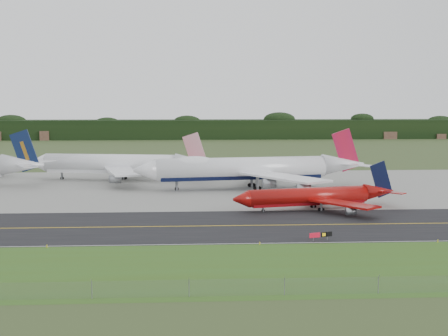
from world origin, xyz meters
The scene contains 15 objects.
ground centered at (0.00, 0.00, 0.00)m, with size 600.00×600.00×0.00m, color #304821.
grass_verge centered at (0.00, -35.00, 0.01)m, with size 400.00×30.00×0.01m, color #39581A.
taxiway centered at (0.00, -4.00, 0.01)m, with size 400.00×32.00×0.02m, color black.
apron centered at (0.00, 51.00, 0.01)m, with size 400.00×78.00×0.01m, color gray.
taxiway_centreline centered at (0.00, -4.00, 0.03)m, with size 400.00×0.40×0.00m, color yellow.
taxiway_edge_line centered at (0.00, -19.50, 0.03)m, with size 400.00×0.25×0.00m, color silver.
perimeter_fence centered at (0.00, -48.00, 1.10)m, with size 320.00×0.10×320.00m.
horizon_treeline centered at (0.00, 273.76, 5.47)m, with size 700.00×25.00×12.00m.
jet_ba_747 centered at (10.98, 46.84, 5.63)m, with size 65.76×54.01×16.54m.
jet_red_737 centered at (22.90, 13.30, 2.93)m, with size 38.91×31.19×10.59m.
jet_star_tail centered at (-26.79, 66.66, 4.99)m, with size 56.61×46.76×14.97m.
taxiway_sign centered at (17.05, -17.98, 1.04)m, with size 4.27×1.47×1.47m.
edge_marker_left centered at (-29.59, -20.50, 0.25)m, with size 0.16×0.16×0.50m, color yellow.
edge_marker_center centered at (6.05, -20.50, 0.25)m, with size 0.16×0.16×0.50m, color yellow.
edge_marker_right centered at (36.97, -20.50, 0.25)m, with size 0.16×0.16×0.50m, color yellow.
Camera 1 is at (-6.02, -123.68, 24.42)m, focal length 50.00 mm.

